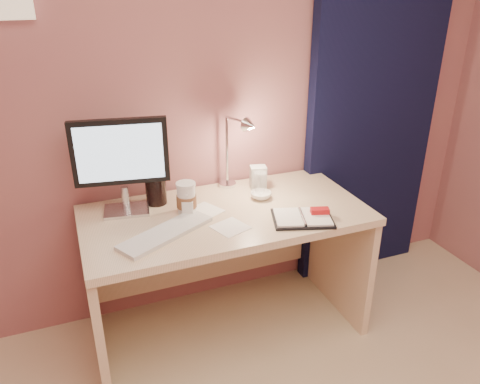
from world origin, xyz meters
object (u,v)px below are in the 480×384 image
object	(u,v)px
bowl	(261,195)
lotion_bottle	(188,204)
monitor	(121,158)
keyboard	(166,233)
planner	(304,217)
coffee_cup	(186,199)
desk	(222,244)
desk_lamp	(225,147)
clear_cup	(260,183)
dark_jar	(156,190)
product_box	(258,177)

from	to	relation	value
bowl	lotion_bottle	distance (m)	0.41
monitor	keyboard	distance (m)	0.42
planner	keyboard	bearing A→B (deg)	-170.23
monitor	coffee_cup	distance (m)	0.37
desk	monitor	bearing A→B (deg)	167.02
desk	desk_lamp	xyz separation A→B (m)	(0.08, 0.13, 0.49)
monitor	lotion_bottle	size ratio (longest dim) A/B	4.04
desk	clear_cup	xyz separation A→B (m)	(0.24, 0.07, 0.29)
monitor	clear_cup	xyz separation A→B (m)	(0.70, -0.04, -0.22)
dark_jar	desk	bearing A→B (deg)	-26.74
desk_lamp	keyboard	bearing A→B (deg)	-165.38
coffee_cup	planner	bearing A→B (deg)	-28.85
coffee_cup	product_box	size ratio (longest dim) A/B	1.24
desk_lamp	desk	bearing A→B (deg)	-143.90
keyboard	clear_cup	xyz separation A→B (m)	(0.57, 0.26, 0.05)
lotion_bottle	dark_jar	bearing A→B (deg)	121.96
keyboard	coffee_cup	bearing A→B (deg)	22.35
clear_cup	monitor	bearing A→B (deg)	176.91
monitor	coffee_cup	size ratio (longest dim) A/B	3.00
desk	monitor	world-z (taller)	monitor
product_box	desk_lamp	xyz separation A→B (m)	(-0.19, -0.00, 0.20)
bowl	keyboard	bearing A→B (deg)	-160.54
keyboard	product_box	world-z (taller)	product_box
lotion_bottle	planner	bearing A→B (deg)	-26.32
desk	dark_jar	xyz separation A→B (m)	(-0.30, 0.15, 0.30)
planner	lotion_bottle	xyz separation A→B (m)	(-0.50, 0.25, 0.05)
dark_jar	monitor	bearing A→B (deg)	-164.54
planner	clear_cup	bearing A→B (deg)	120.74
monitor	coffee_cup	world-z (taller)	monitor
clear_cup	coffee_cup	bearing A→B (deg)	-169.88
desk	monitor	distance (m)	0.69
coffee_cup	lotion_bottle	distance (m)	0.03
monitor	dark_jar	world-z (taller)	monitor
clear_cup	dark_jar	world-z (taller)	dark_jar
desk	dark_jar	bearing A→B (deg)	153.26
monitor	keyboard	bearing A→B (deg)	-57.22
monitor	planner	bearing A→B (deg)	-17.35
coffee_cup	desk_lamp	distance (m)	0.35
desk	bowl	bearing A→B (deg)	1.54
clear_cup	keyboard	bearing A→B (deg)	-155.83
monitor	product_box	distance (m)	0.75
monitor	product_box	size ratio (longest dim) A/B	3.72
desk	product_box	xyz separation A→B (m)	(0.26, 0.13, 0.29)
planner	lotion_bottle	size ratio (longest dim) A/B	2.85
lotion_bottle	desk_lamp	world-z (taller)	desk_lamp
dark_jar	clear_cup	bearing A→B (deg)	-8.62
keyboard	coffee_cup	world-z (taller)	coffee_cup
desk	coffee_cup	xyz separation A→B (m)	(-0.18, -0.01, 0.30)
monitor	bowl	world-z (taller)	monitor
planner	coffee_cup	size ratio (longest dim) A/B	2.11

